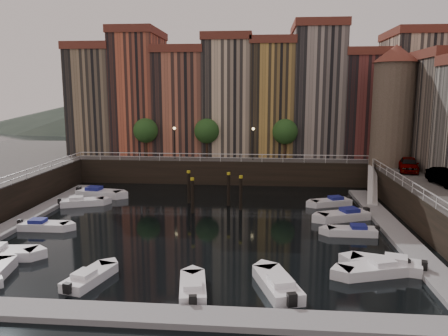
# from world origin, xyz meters

# --- Properties ---
(ground) EXTENTS (200.00, 200.00, 0.00)m
(ground) POSITION_xyz_m (0.00, 0.00, 0.00)
(ground) COLOR black
(ground) RESTS_ON ground
(quay_far) EXTENTS (80.00, 20.00, 3.00)m
(quay_far) POSITION_xyz_m (0.00, 26.00, 1.50)
(quay_far) COLOR black
(quay_far) RESTS_ON ground
(dock_left) EXTENTS (2.00, 28.00, 0.35)m
(dock_left) POSITION_xyz_m (-16.20, -1.00, 0.17)
(dock_left) COLOR gray
(dock_left) RESTS_ON ground
(dock_right) EXTENTS (2.00, 28.00, 0.35)m
(dock_right) POSITION_xyz_m (16.20, -1.00, 0.17)
(dock_right) COLOR gray
(dock_right) RESTS_ON ground
(dock_near) EXTENTS (30.00, 2.00, 0.35)m
(dock_near) POSITION_xyz_m (0.00, -17.00, 0.17)
(dock_near) COLOR gray
(dock_near) RESTS_ON ground
(mountains) EXTENTS (145.00, 100.00, 18.00)m
(mountains) POSITION_xyz_m (1.72, 110.00, 7.92)
(mountains) COLOR #2D382D
(mountains) RESTS_ON ground
(far_terrace) EXTENTS (48.70, 10.30, 17.50)m
(far_terrace) POSITION_xyz_m (3.31, 23.50, 10.95)
(far_terrace) COLOR #897357
(far_terrace) RESTS_ON quay_far
(corner_tower) EXTENTS (5.20, 5.20, 13.80)m
(corner_tower) POSITION_xyz_m (20.00, 14.50, 10.19)
(corner_tower) COLOR #6B5B4C
(corner_tower) RESTS_ON quay_right
(promenade_trees) EXTENTS (21.20, 3.20, 5.20)m
(promenade_trees) POSITION_xyz_m (-1.33, 18.20, 6.58)
(promenade_trees) COLOR black
(promenade_trees) RESTS_ON quay_far
(street_lamps) EXTENTS (10.36, 0.36, 4.18)m
(street_lamps) POSITION_xyz_m (-1.00, 17.20, 5.90)
(street_lamps) COLOR black
(street_lamps) RESTS_ON quay_far
(railings) EXTENTS (36.08, 34.04, 0.52)m
(railings) POSITION_xyz_m (0.00, 4.88, 3.79)
(railings) COLOR white
(railings) RESTS_ON ground
(gangway) EXTENTS (2.78, 8.32, 3.73)m
(gangway) POSITION_xyz_m (17.10, 10.00, 1.92)
(gangway) COLOR white
(gangway) RESTS_ON ground
(mooring_pilings) EXTENTS (5.91, 4.09, 3.78)m
(mooring_pilings) POSITION_xyz_m (0.24, 5.04, 1.65)
(mooring_pilings) COLOR black
(mooring_pilings) RESTS_ON ground
(boat_left_1) EXTENTS (4.83, 2.23, 1.09)m
(boat_left_1) POSITION_xyz_m (-12.99, -9.77, 0.37)
(boat_left_1) COLOR white
(boat_left_1) RESTS_ON ground
(boat_left_2) EXTENTS (4.29, 1.64, 0.98)m
(boat_left_2) POSITION_xyz_m (-13.33, -3.23, 0.33)
(boat_left_2) COLOR white
(boat_left_2) RESTS_ON ground
(boat_left_3) EXTENTS (4.59, 3.01, 1.04)m
(boat_left_3) POSITION_xyz_m (-13.37, 4.81, 0.35)
(boat_left_3) COLOR white
(boat_left_3) RESTS_ON ground
(boat_left_4) EXTENTS (5.39, 2.61, 1.21)m
(boat_left_4) POSITION_xyz_m (-12.97, 8.64, 0.41)
(boat_left_4) COLOR white
(boat_left_4) RESTS_ON ground
(boat_right_0) EXTENTS (4.79, 2.97, 1.08)m
(boat_right_0) POSITION_xyz_m (12.47, -10.36, 0.36)
(boat_right_0) COLOR white
(boat_right_0) RESTS_ON ground
(boat_right_1) EXTENTS (4.79, 2.89, 1.07)m
(boat_right_1) POSITION_xyz_m (13.48, -9.42, 0.36)
(boat_right_1) COLOR white
(boat_right_1) RESTS_ON ground
(boat_right_2) EXTENTS (4.11, 1.52, 0.94)m
(boat_right_2) POSITION_xyz_m (12.66, -2.39, 0.32)
(boat_right_2) COLOR white
(boat_right_2) RESTS_ON ground
(boat_right_3) EXTENTS (5.02, 3.41, 1.14)m
(boat_right_3) POSITION_xyz_m (12.75, 1.99, 0.38)
(boat_right_3) COLOR white
(boat_right_3) RESTS_ON ground
(boat_right_4) EXTENTS (4.41, 2.95, 1.00)m
(boat_right_4) POSITION_xyz_m (12.38, 7.10, 0.34)
(boat_right_4) COLOR white
(boat_right_4) RESTS_ON ground
(boat_near_1) EXTENTS (2.46, 4.27, 0.96)m
(boat_near_1) POSITION_xyz_m (-5.32, -13.09, 0.32)
(boat_near_1) COLOR white
(boat_near_1) RESTS_ON ground
(boat_near_2) EXTENTS (2.11, 4.21, 0.95)m
(boat_near_2) POSITION_xyz_m (1.25, -13.93, 0.32)
(boat_near_2) COLOR white
(boat_near_2) RESTS_ON ground
(boat_near_3) EXTENTS (3.03, 4.97, 1.11)m
(boat_near_3) POSITION_xyz_m (6.18, -13.24, 0.38)
(boat_near_3) COLOR white
(boat_near_3) RESTS_ON ground
(car_a) EXTENTS (2.98, 5.03, 1.61)m
(car_a) POSITION_xyz_m (20.77, 10.11, 3.80)
(car_a) COLOR gray
(car_a) RESTS_ON quay_right
(car_b) EXTENTS (2.27, 5.05, 1.61)m
(car_b) POSITION_xyz_m (21.93, 3.12, 3.80)
(car_b) COLOR gray
(car_b) RESTS_ON quay_right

